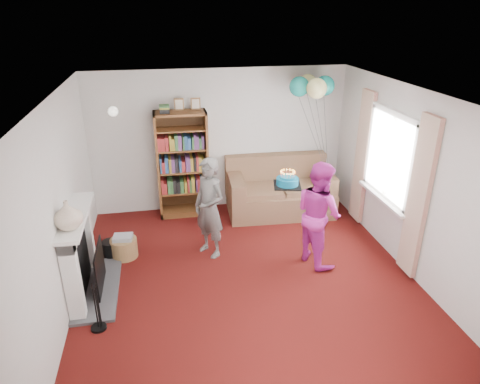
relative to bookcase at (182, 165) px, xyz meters
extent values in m
plane|color=#350A08|center=(0.69, -2.30, -0.91)|extent=(5.00, 5.00, 0.00)
cube|color=silver|center=(0.69, 0.21, 0.34)|extent=(4.50, 0.02, 2.50)
cube|color=silver|center=(-1.57, -2.30, 0.34)|extent=(0.02, 5.00, 2.50)
cube|color=silver|center=(2.95, -2.30, 0.34)|extent=(0.02, 5.00, 2.50)
cube|color=white|center=(0.69, -2.30, 1.60)|extent=(4.50, 5.00, 0.01)
cube|color=#3F3F42|center=(-1.31, -2.10, -0.89)|extent=(0.55, 1.40, 0.04)
cube|color=white|center=(-1.46, -2.65, -0.38)|extent=(0.18, 0.14, 1.06)
cube|color=white|center=(-1.46, -1.55, -0.38)|extent=(0.18, 0.14, 1.06)
cube|color=white|center=(-1.46, -2.10, 0.09)|extent=(0.18, 1.24, 0.16)
cube|color=white|center=(-1.43, -2.10, 0.19)|extent=(0.28, 1.35, 0.05)
cube|color=black|center=(-1.48, -2.10, -0.43)|extent=(0.10, 0.80, 0.86)
cube|color=black|center=(-1.24, -2.10, -0.58)|extent=(0.02, 0.70, 0.60)
cylinder|color=black|center=(-1.21, -2.88, -0.59)|extent=(0.18, 0.18, 0.64)
cylinder|color=black|center=(-1.18, -1.30, -0.78)|extent=(0.26, 0.26, 0.26)
cube|color=white|center=(2.90, -1.70, 1.17)|extent=(0.08, 1.30, 0.08)
cube|color=white|center=(2.90, -1.70, -0.08)|extent=(0.08, 1.30, 0.08)
cube|color=white|center=(2.93, -1.70, 0.54)|extent=(0.01, 1.15, 1.20)
cube|color=white|center=(2.87, -1.70, -0.11)|extent=(0.14, 1.32, 0.04)
cube|color=#BEAD90|center=(2.89, -2.52, 0.24)|extent=(0.07, 0.38, 2.20)
cube|color=#BEAD90|center=(2.89, -0.88, 0.24)|extent=(0.07, 0.38, 2.20)
cylinder|color=gold|center=(-1.06, 0.15, 0.99)|extent=(0.04, 0.12, 0.04)
sphere|color=white|center=(-1.06, 0.06, 0.97)|extent=(0.16, 0.16, 0.16)
cube|color=#472B14|center=(0.00, 0.16, 0.02)|extent=(0.88, 0.04, 1.85)
cube|color=brown|center=(-0.42, -0.03, 0.02)|extent=(0.04, 0.42, 1.85)
cube|color=brown|center=(0.42, -0.03, 0.02)|extent=(0.04, 0.42, 1.85)
cube|color=brown|center=(0.00, -0.03, 0.92)|extent=(0.88, 0.42, 0.04)
cube|color=brown|center=(0.00, -0.03, -0.86)|extent=(0.88, 0.42, 0.10)
cube|color=brown|center=(0.00, -0.03, -0.47)|extent=(0.80, 0.38, 0.03)
cube|color=brown|center=(0.00, -0.03, -0.08)|extent=(0.80, 0.38, 0.02)
cube|color=brown|center=(0.00, -0.03, 0.31)|extent=(0.80, 0.38, 0.02)
cube|color=brown|center=(0.00, -0.03, 0.65)|extent=(0.80, 0.38, 0.02)
cube|color=maroon|center=(-0.24, -0.05, 1.00)|extent=(0.16, 0.22, 0.12)
cube|color=brown|center=(0.00, 0.02, 1.05)|extent=(0.16, 0.02, 0.20)
cube|color=brown|center=(0.27, 0.02, 1.05)|extent=(0.16, 0.02, 0.20)
cube|color=brown|center=(1.69, -0.30, -0.69)|extent=(1.85, 0.98, 0.43)
cube|color=brown|center=(1.69, 0.07, -0.31)|extent=(1.85, 0.24, 0.76)
cube|color=brown|center=(0.89, -0.30, -0.47)|extent=(0.24, 0.93, 0.60)
cube|color=brown|center=(2.49, -0.30, -0.47)|extent=(0.24, 0.93, 0.60)
cube|color=brown|center=(1.28, -0.38, -0.44)|extent=(0.78, 0.68, 0.12)
cube|color=brown|center=(2.10, -0.38, -0.44)|extent=(0.78, 0.68, 0.12)
cylinder|color=olive|center=(-0.99, -1.33, -0.76)|extent=(0.39, 0.39, 0.29)
cube|color=beige|center=(-0.99, -1.33, -0.59)|extent=(0.27, 0.21, 0.06)
imported|color=black|center=(0.28, -1.47, -0.15)|extent=(0.62, 0.66, 1.51)
imported|color=#B4248D|center=(1.77, -1.95, -0.15)|extent=(0.78, 0.88, 1.53)
cube|color=black|center=(1.40, -1.61, 0.17)|extent=(0.38, 0.38, 0.02)
cylinder|color=#0A5D7F|center=(1.40, -1.61, 0.23)|extent=(0.32, 0.32, 0.10)
cylinder|color=#0A5D7F|center=(1.40, -1.61, 0.29)|extent=(0.23, 0.23, 0.04)
cylinder|color=#DB617A|center=(1.49, -1.61, 0.33)|extent=(0.01, 0.01, 0.09)
sphere|color=orange|center=(1.49, -1.61, 0.38)|extent=(0.02, 0.02, 0.02)
cylinder|color=#DB617A|center=(1.48, -1.57, 0.33)|extent=(0.01, 0.01, 0.09)
sphere|color=orange|center=(1.48, -1.57, 0.38)|extent=(0.02, 0.02, 0.02)
cylinder|color=#DB617A|center=(1.45, -1.53, 0.33)|extent=(0.01, 0.01, 0.09)
sphere|color=orange|center=(1.45, -1.53, 0.38)|extent=(0.02, 0.02, 0.02)
cylinder|color=#DB617A|center=(1.41, -1.52, 0.33)|extent=(0.01, 0.01, 0.09)
sphere|color=orange|center=(1.41, -1.52, 0.38)|extent=(0.02, 0.02, 0.02)
cylinder|color=#DB617A|center=(1.36, -1.52, 0.33)|extent=(0.01, 0.01, 0.09)
sphere|color=orange|center=(1.36, -1.52, 0.38)|extent=(0.02, 0.02, 0.02)
cylinder|color=#DB617A|center=(1.33, -1.55, 0.33)|extent=(0.01, 0.01, 0.09)
sphere|color=orange|center=(1.33, -1.55, 0.38)|extent=(0.02, 0.02, 0.02)
cylinder|color=#DB617A|center=(1.31, -1.59, 0.33)|extent=(0.01, 0.01, 0.09)
sphere|color=orange|center=(1.31, -1.59, 0.38)|extent=(0.02, 0.02, 0.02)
cylinder|color=#DB617A|center=(1.31, -1.63, 0.33)|extent=(0.01, 0.01, 0.09)
sphere|color=orange|center=(1.31, -1.63, 0.38)|extent=(0.02, 0.02, 0.02)
cylinder|color=#DB617A|center=(1.33, -1.67, 0.33)|extent=(0.01, 0.01, 0.09)
sphere|color=orange|center=(1.33, -1.67, 0.38)|extent=(0.02, 0.02, 0.02)
cylinder|color=#DB617A|center=(1.36, -1.70, 0.33)|extent=(0.01, 0.01, 0.09)
sphere|color=orange|center=(1.36, -1.70, 0.38)|extent=(0.02, 0.02, 0.02)
cylinder|color=#DB617A|center=(1.41, -1.70, 0.33)|extent=(0.01, 0.01, 0.09)
sphere|color=orange|center=(1.41, -1.70, 0.38)|extent=(0.02, 0.02, 0.02)
cylinder|color=#DB617A|center=(1.45, -1.69, 0.33)|extent=(0.01, 0.01, 0.09)
sphere|color=orange|center=(1.45, -1.69, 0.38)|extent=(0.02, 0.02, 0.02)
cylinder|color=#DB617A|center=(1.48, -1.65, 0.33)|extent=(0.01, 0.01, 0.09)
sphere|color=orange|center=(1.48, -1.65, 0.38)|extent=(0.02, 0.02, 0.02)
sphere|color=#3F3F3F|center=(2.49, -0.50, -0.21)|extent=(0.02, 0.02, 0.02)
sphere|color=teal|center=(2.42, -0.20, 1.31)|extent=(0.33, 0.33, 0.33)
sphere|color=#E8E68E|center=(2.20, 0.02, 1.31)|extent=(0.33, 0.33, 0.33)
sphere|color=teal|center=(1.98, -0.20, 1.31)|extent=(0.33, 0.33, 0.33)
sphere|color=#E8E68E|center=(2.20, -0.42, 1.31)|extent=(0.33, 0.33, 0.33)
imported|color=beige|center=(-1.43, -2.45, 0.38)|extent=(0.37, 0.37, 0.34)
camera|label=1|loc=(-0.33, -7.03, 2.55)|focal=32.00mm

